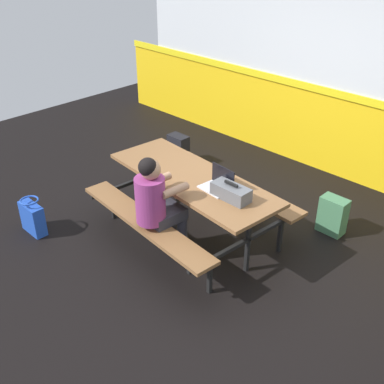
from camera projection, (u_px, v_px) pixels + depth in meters
name	position (u px, v px, depth m)	size (l,w,h in m)	color
ground_plane	(200.00, 238.00, 5.34)	(10.00, 10.00, 0.02)	black
accent_backdrop	(330.00, 83.00, 6.24)	(8.00, 0.14, 2.60)	yellow
picnic_table_main	(192.00, 190.00, 5.12)	(2.14, 1.72, 0.74)	brown
student_nearer	(157.00, 201.00, 4.67)	(0.39, 0.53, 1.21)	#2D2D38
laptop_silver	(218.00, 184.00, 4.80)	(0.34, 0.25, 0.22)	silver
toolbox_grey	(231.00, 192.00, 4.62)	(0.40, 0.18, 0.18)	#595B60
backpack_dark	(179.00, 150.00, 6.86)	(0.30, 0.22, 0.44)	black
tote_bag_bright	(33.00, 218.00, 5.35)	(0.34, 0.21, 0.43)	#1E47B2
satchel_spare	(333.00, 215.00, 5.34)	(0.30, 0.22, 0.44)	#3F724C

